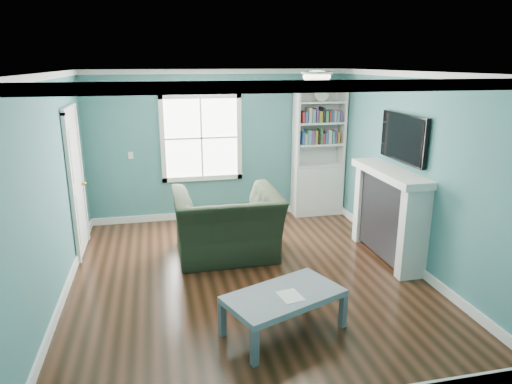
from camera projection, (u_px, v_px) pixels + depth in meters
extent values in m
plane|color=black|center=(247.00, 277.00, 5.98)|extent=(5.00, 5.00, 0.00)
plane|color=teal|center=(219.00, 146.00, 7.97)|extent=(4.50, 0.00, 4.50)
plane|color=teal|center=(315.00, 266.00, 3.27)|extent=(4.50, 0.00, 4.50)
plane|color=teal|center=(52.00, 192.00, 5.16)|extent=(0.00, 5.00, 5.00)
plane|color=teal|center=(412.00, 172.00, 6.09)|extent=(0.00, 5.00, 5.00)
plane|color=white|center=(246.00, 72.00, 5.27)|extent=(5.00, 5.00, 0.00)
cube|color=white|center=(220.00, 213.00, 8.30)|extent=(4.50, 0.03, 0.12)
cube|color=white|center=(66.00, 290.00, 5.50)|extent=(0.03, 5.00, 0.12)
cube|color=white|center=(403.00, 257.00, 6.42)|extent=(0.03, 5.00, 0.12)
cube|color=white|center=(217.00, 71.00, 7.61)|extent=(4.50, 0.04, 0.08)
cube|color=white|center=(321.00, 86.00, 2.95)|extent=(4.50, 0.04, 0.08)
cube|color=white|center=(39.00, 77.00, 4.82)|extent=(0.04, 5.00, 0.08)
cube|color=white|center=(420.00, 75.00, 5.74)|extent=(0.04, 5.00, 0.08)
cube|color=white|center=(201.00, 138.00, 7.86)|extent=(1.24, 0.01, 1.34)
cube|color=white|center=(162.00, 139.00, 7.71)|extent=(0.08, 0.06, 1.50)
cube|color=white|center=(239.00, 137.00, 7.98)|extent=(0.08, 0.06, 1.50)
cube|color=white|center=(203.00, 178.00, 8.04)|extent=(1.40, 0.06, 0.08)
cube|color=white|center=(200.00, 96.00, 7.65)|extent=(1.40, 0.06, 0.08)
cube|color=white|center=(201.00, 138.00, 7.85)|extent=(1.24, 0.03, 0.03)
cube|color=white|center=(201.00, 138.00, 7.85)|extent=(0.03, 0.03, 1.34)
cube|color=silver|center=(317.00, 190.00, 8.38)|extent=(0.90, 0.35, 0.90)
cube|color=silver|center=(296.00, 128.00, 7.97)|extent=(0.04, 0.35, 1.40)
cube|color=silver|center=(342.00, 127.00, 8.15)|extent=(0.04, 0.35, 1.40)
cube|color=silver|center=(316.00, 126.00, 8.22)|extent=(0.90, 0.02, 1.40)
cube|color=silver|center=(321.00, 88.00, 7.87)|extent=(0.90, 0.35, 0.04)
cube|color=silver|center=(318.00, 165.00, 8.25)|extent=(0.84, 0.33, 0.03)
cube|color=silver|center=(319.00, 144.00, 8.14)|extent=(0.84, 0.33, 0.03)
cube|color=silver|center=(319.00, 123.00, 8.04)|extent=(0.84, 0.33, 0.03)
cube|color=silver|center=(320.00, 102.00, 7.94)|extent=(0.84, 0.33, 0.03)
cube|color=#264C8C|center=(319.00, 137.00, 8.09)|extent=(0.70, 0.25, 0.22)
cube|color=tan|center=(320.00, 116.00, 7.99)|extent=(0.70, 0.25, 0.22)
cylinder|color=beige|center=(322.00, 94.00, 7.85)|extent=(0.26, 0.06, 0.26)
cube|color=black|center=(389.00, 217.00, 6.43)|extent=(0.30, 1.20, 1.10)
cube|color=black|center=(387.00, 231.00, 6.49)|extent=(0.22, 0.65, 0.70)
cube|color=silver|center=(414.00, 234.00, 5.80)|extent=(0.36, 0.16, 1.20)
cube|color=silver|center=(367.00, 204.00, 7.06)|extent=(0.36, 0.16, 1.20)
cube|color=silver|center=(390.00, 173.00, 6.25)|extent=(0.44, 1.58, 0.10)
cube|color=black|center=(403.00, 138.00, 6.15)|extent=(0.06, 1.10, 0.65)
cube|color=silver|center=(76.00, 184.00, 6.55)|extent=(0.04, 0.80, 2.05)
cube|color=white|center=(72.00, 192.00, 6.13)|extent=(0.05, 0.08, 2.13)
cube|color=white|center=(82.00, 176.00, 6.98)|extent=(0.05, 0.08, 2.13)
cube|color=white|center=(69.00, 109.00, 6.26)|extent=(0.05, 0.98, 0.08)
sphere|color=#BF8C3F|center=(84.00, 183.00, 6.87)|extent=(0.07, 0.07, 0.07)
ellipsoid|color=white|center=(317.00, 77.00, 5.56)|extent=(0.34, 0.34, 0.15)
cylinder|color=white|center=(317.00, 73.00, 5.55)|extent=(0.38, 0.38, 0.03)
cube|color=white|center=(131.00, 155.00, 7.67)|extent=(0.08, 0.01, 0.12)
imported|color=black|center=(227.00, 214.00, 6.46)|extent=(1.47, 0.96, 1.28)
cube|color=#4E555E|center=(255.00, 348.00, 4.19)|extent=(0.08, 0.08, 0.37)
cube|color=#4E555E|center=(343.00, 311.00, 4.80)|extent=(0.08, 0.08, 0.37)
cube|color=#4E555E|center=(222.00, 319.00, 4.65)|extent=(0.08, 0.08, 0.37)
cube|color=#4E555E|center=(307.00, 289.00, 5.27)|extent=(0.08, 0.08, 0.37)
cube|color=slate|center=(284.00, 296.00, 4.67)|extent=(1.35, 1.05, 0.07)
cube|color=white|center=(290.00, 296.00, 4.60)|extent=(0.26, 0.30, 0.00)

